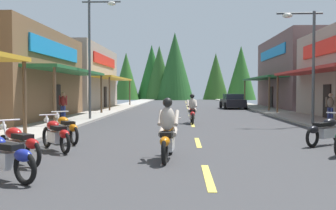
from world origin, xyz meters
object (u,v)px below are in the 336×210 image
Objects in this scene: pedestrian_browsing at (63,104)px; parked_car_curbside at (233,101)px; motorcycle_parked_left_2 at (18,144)px; rider_cruising_trailing at (192,111)px; motorcycle_parked_right_4 at (326,130)px; motorcycle_parked_left_4 at (66,128)px; pedestrian_by_shop at (330,105)px; rider_cruising_lead at (168,134)px; motorcycle_parked_left_1 at (2,155)px; streetlamp_left at (95,43)px; streetlamp_right at (306,50)px; motorcycle_parked_left_3 at (56,134)px.

pedestrian_browsing is 0.38× the size of parked_car_curbside.
rider_cruising_trailing reaches higher than motorcycle_parked_left_2.
motorcycle_parked_left_4 is at bearing 138.98° from motorcycle_parked_right_4.
parked_car_curbside is (-3.34, 15.28, -0.23)m from pedestrian_by_shop.
rider_cruising_lead is at bearing -168.15° from motorcycle_parked_left_4.
motorcycle_parked_left_1 is at bearing 144.12° from motorcycle_parked_left_2.
parked_car_curbside is (8.66, 27.75, 0.20)m from motorcycle_parked_left_2.
pedestrian_browsing is at bearing 173.57° from streetlamp_left.
rider_cruising_trailing is at bearing -67.45° from motorcycle_parked_left_4.
pedestrian_by_shop is at bearing -92.85° from motorcycle_parked_left_2.
motorcycle_parked_left_2 is (-9.89, -10.08, -3.21)m from streetlamp_right.
motorcycle_parked_left_1 is at bearing 9.27° from pedestrian_by_shop.
motorcycle_parked_left_3 is at bearing -143.24° from pedestrian_browsing.
motorcycle_parked_left_4 is 4.66m from rider_cruising_lead.
motorcycle_parked_left_1 is 15.28m from pedestrian_browsing.
rider_cruising_trailing is 16.91m from parked_car_curbside.
motorcycle_parked_left_4 is 1.05× the size of pedestrian_browsing.
motorcycle_parked_left_4 is (-0.38, 5.36, 0.00)m from motorcycle_parked_left_1.
motorcycle_parked_left_3 and motorcycle_parked_left_4 have the same top height.
motorcycle_parked_right_4 is 8.33m from motorcycle_parked_left_3.
streetlamp_left is 13.71m from rider_cruising_lead.
motorcycle_parked_left_1 is 13.62m from rider_cruising_trailing.
motorcycle_parked_right_4 is at bearing -116.99° from motorcycle_parked_left_2.
rider_cruising_lead is (3.15, 2.33, 0.17)m from motorcycle_parked_left_1.
motorcycle_parked_left_4 is 0.82× the size of rider_cruising_lead.
motorcycle_parked_left_2 is at bearing 135.53° from motorcycle_parked_left_3.
streetlamp_left is 4.12× the size of pedestrian_browsing.
motorcycle_parked_right_4 is (9.55, -9.64, -3.94)m from streetlamp_left.
parked_car_curbside is (-1.23, 17.67, -3.01)m from streetlamp_right.
streetlamp_right is 2.60× the size of rider_cruising_trailing.
rider_cruising_trailing is 7.68m from pedestrian_by_shop.
motorcycle_parked_right_4 is (-1.45, -6.68, -3.21)m from streetlamp_right.
motorcycle_parked_left_4 is at bearing 157.85° from parked_car_curbside.
pedestrian_browsing is (-3.06, 9.52, 0.48)m from motorcycle_parked_left_4.
motorcycle_parked_left_2 is (1.11, -13.04, -3.94)m from streetlamp_left.
motorcycle_parked_left_2 is 0.78× the size of rider_cruising_trailing.
rider_cruising_trailing is at bearing -62.15° from motorcycle_parked_left_3.
motorcycle_parked_left_3 is (-0.15, 3.65, 0.00)m from motorcycle_parked_left_1.
motorcycle_parked_left_4 is 1.10× the size of pedestrian_by_shop.
parked_car_curbside is (8.28, 29.37, 0.20)m from motorcycle_parked_left_1.
streetlamp_left reaches higher than motorcycle_parked_left_3.
streetlamp_left is 13.59m from pedestrian_by_shop.
motorcycle_parked_right_4 is 24.35m from parked_car_curbside.
streetlamp_left reaches higher than motorcycle_parked_left_2.
motorcycle_parked_left_2 is 0.95× the size of motorcycle_parked_left_4.
parked_car_curbside is (8.43, 25.72, 0.20)m from motorcycle_parked_left_3.
rider_cruising_trailing is at bearing -16.71° from streetlamp_left.
pedestrian_browsing is at bearing -21.75° from motorcycle_parked_left_3.
streetlamp_left is at bearing 164.93° from streetlamp_right.
motorcycle_parked_left_3 is at bearing -83.07° from streetlamp_left.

